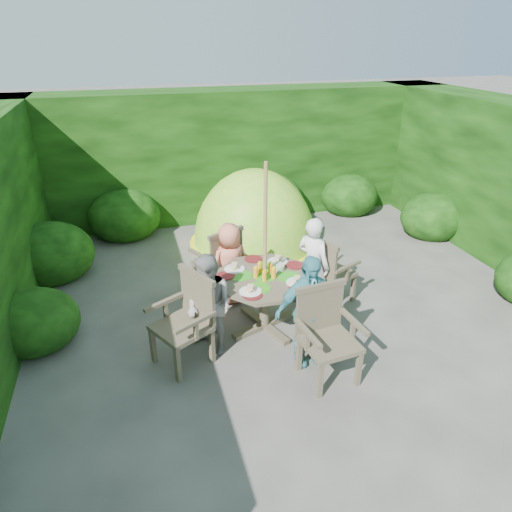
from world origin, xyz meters
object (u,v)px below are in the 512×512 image
object	(u,v)px
patio_table	(265,285)
parasol_pole	(265,252)
child_front	(307,311)
garden_chair_front	(326,332)
garden_chair_back	(220,260)
garden_chair_left	(187,318)
child_right	(313,265)
child_back	(230,264)
child_left	(209,306)
dome_tent	(255,242)
garden_chair_right	(328,270)

from	to	relation	value
patio_table	parasol_pole	xyz separation A→B (m)	(-0.00, -0.00, 0.46)
patio_table	child_front	size ratio (longest dim) A/B	1.23
garden_chair_front	garden_chair_back	bearing A→B (deg)	103.51
garden_chair_left	garden_chair_back	bearing A→B (deg)	125.35
parasol_pole	child_front	size ratio (longest dim) A/B	1.62
patio_table	garden_chair_left	world-z (taller)	garden_chair_left
child_right	garden_chair_front	bearing A→B (deg)	130.98
child_back	child_front	bearing A→B (deg)	94.94
garden_chair_front	child_left	world-z (taller)	child_left
garden_chair_left	child_left	bearing A→B (deg)	78.00
dome_tent	patio_table	bearing A→B (deg)	-85.63
garden_chair_right	garden_chair_front	distance (m)	1.53
child_right	child_front	world-z (taller)	child_front
garden_chair_right	dome_tent	distance (m)	2.35
parasol_pole	child_back	world-z (taller)	parasol_pole
garden_chair_right	dome_tent	bearing A→B (deg)	-13.03
parasol_pole	dome_tent	bearing A→B (deg)	77.08
garden_chair_back	garden_chair_right	bearing A→B (deg)	128.67
dome_tent	garden_chair_back	bearing A→B (deg)	-103.99
garden_chair_right	garden_chair_left	bearing A→B (deg)	85.37
parasol_pole	garden_chair_back	size ratio (longest dim) A/B	2.20
garden_chair_right	child_front	bearing A→B (deg)	121.87
patio_table	garden_chair_front	bearing A→B (deg)	-69.35
parasol_pole	garden_chair_right	world-z (taller)	parasol_pole
garden_chair_left	parasol_pole	bearing A→B (deg)	80.13
parasol_pole	garden_chair_front	world-z (taller)	parasol_pole
garden_chair_right	child_right	size ratio (longest dim) A/B	0.71
dome_tent	child_front	bearing A→B (deg)	-78.36
child_back	dome_tent	world-z (taller)	dome_tent
child_left	child_back	distance (m)	1.13
child_back	child_front	size ratio (longest dim) A/B	0.87
garden_chair_back	child_front	world-z (taller)	child_front
garden_chair_back	child_back	distance (m)	0.30
child_right	patio_table	bearing A→B (deg)	76.43
patio_table	garden_chair_right	bearing A→B (deg)	19.43
garden_chair_back	dome_tent	distance (m)	1.93
child_left	child_front	bearing A→B (deg)	29.24
child_back	dome_tent	distance (m)	2.14
child_left	child_back	xyz separation A→B (m)	(0.48, 1.02, -0.04)
dome_tent	child_back	bearing A→B (deg)	-97.83
garden_chair_left	dome_tent	world-z (taller)	dome_tent
parasol_pole	garden_chair_right	size ratio (longest dim) A/B	2.28
patio_table	child_back	xyz separation A→B (m)	(-0.27, 0.75, -0.05)
child_left	dome_tent	xyz separation A→B (m)	(1.35, 2.89, -0.63)
garden_chair_back	garden_chair_left	bearing A→B (deg)	38.44
garden_chair_left	garden_chair_back	size ratio (longest dim) A/B	1.04
child_left	child_back	bearing A→B (deg)	119.24
parasol_pole	garden_chair_right	distance (m)	1.24
dome_tent	garden_chair_front	bearing A→B (deg)	-76.10
garden_chair_back	dome_tent	xyz separation A→B (m)	(0.96, 1.59, -0.53)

